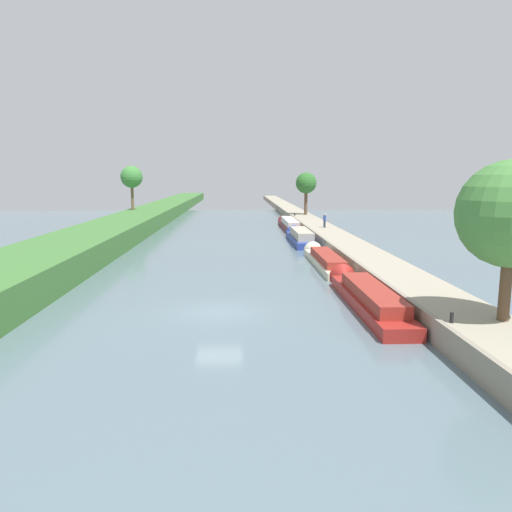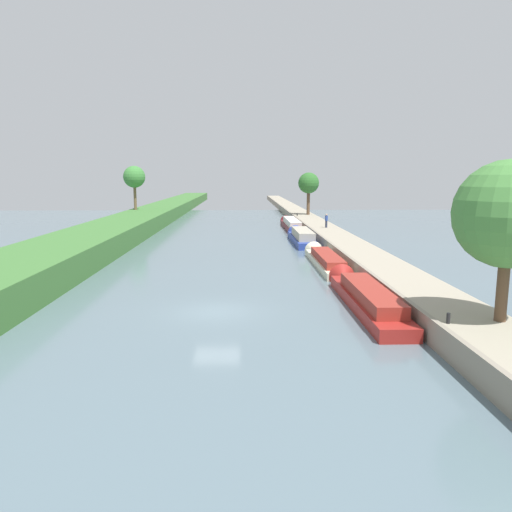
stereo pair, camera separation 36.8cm
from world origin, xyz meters
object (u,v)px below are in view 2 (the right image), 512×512
object	(u,v)px
narrowboat_cream	(324,259)
mooring_bollard_near	(448,318)
narrowboat_blue	(301,237)
narrowboat_maroon	(291,224)
person_walking	(326,220)
mooring_bollard_far	(297,214)
narrowboat_red	(364,296)

from	to	relation	value
narrowboat_cream	mooring_bollard_near	size ratio (longest dim) A/B	27.82
narrowboat_blue	narrowboat_maroon	bearing A→B (deg)	88.78
person_walking	mooring_bollard_far	world-z (taller)	person_walking
narrowboat_cream	mooring_bollard_far	world-z (taller)	mooring_bollard_far
narrowboat_blue	narrowboat_maroon	distance (m)	14.53
narrowboat_red	narrowboat_maroon	size ratio (longest dim) A/B	0.79
person_walking	mooring_bollard_near	xyz separation A→B (m)	(-1.53, -38.29, -0.65)
narrowboat_cream	narrowboat_maroon	size ratio (longest dim) A/B	0.78
mooring_bollard_far	narrowboat_blue	bearing A→B (deg)	-95.27
narrowboat_cream	person_walking	distance (m)	18.82
narrowboat_red	mooring_bollard_near	bearing A→B (deg)	-76.69
narrowboat_cream	mooring_bollard_far	size ratio (longest dim) A/B	27.82
narrowboat_maroon	person_walking	size ratio (longest dim) A/B	9.68
narrowboat_blue	mooring_bollard_far	distance (m)	22.04
narrowboat_red	mooring_bollard_far	size ratio (longest dim) A/B	28.28
mooring_bollard_near	narrowboat_maroon	bearing A→B (deg)	92.03
narrowboat_cream	mooring_bollard_far	xyz separation A→B (m)	(1.80, 35.83, 0.92)
narrowboat_red	mooring_bollard_far	xyz separation A→B (m)	(1.70, 48.48, 0.83)
narrowboat_cream	mooring_bollard_near	world-z (taller)	mooring_bollard_near
narrowboat_red	narrowboat_blue	distance (m)	26.55
narrowboat_red	narrowboat_maroon	xyz separation A→B (m)	(-0.01, 41.08, 0.04)
narrowboat_blue	person_walking	xyz separation A→B (m)	(3.55, 4.56, 1.41)
narrowboat_cream	narrowboat_blue	bearing A→B (deg)	90.91
narrowboat_blue	person_walking	world-z (taller)	person_walking
narrowboat_red	narrowboat_cream	size ratio (longest dim) A/B	1.02
narrowboat_blue	mooring_bollard_near	world-z (taller)	mooring_bollard_near
narrowboat_cream	narrowboat_maroon	distance (m)	28.43
person_walking	narrowboat_blue	bearing A→B (deg)	-127.94
narrowboat_red	person_walking	size ratio (longest dim) A/B	7.67
narrowboat_cream	mooring_bollard_near	distance (m)	19.94
narrowboat_cream	person_walking	xyz separation A→B (m)	(3.33, 18.45, 1.57)
narrowboat_maroon	mooring_bollard_near	bearing A→B (deg)	-87.97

